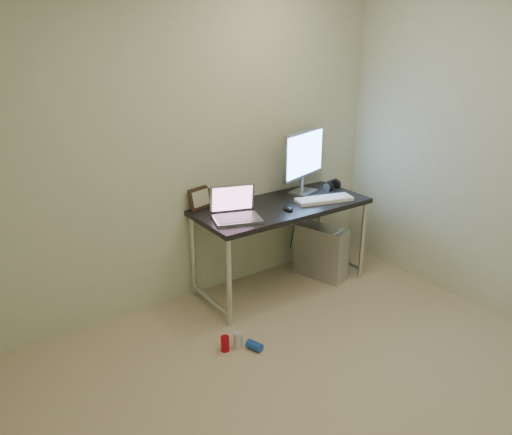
% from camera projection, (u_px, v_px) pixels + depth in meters
% --- Properties ---
extents(floor, '(3.50, 3.50, 0.00)m').
position_uv_depth(floor, '(344.00, 411.00, 2.91)').
color(floor, tan).
rests_on(floor, ground).
extents(wall_back, '(3.50, 0.02, 2.50)m').
position_uv_depth(wall_back, '(193.00, 147.00, 3.82)').
color(wall_back, beige).
rests_on(wall_back, ground).
extents(desk, '(1.46, 0.64, 0.75)m').
position_uv_depth(desk, '(282.00, 214.00, 4.11)').
color(desk, black).
rests_on(desk, ground).
extents(tower_computer, '(0.33, 0.49, 0.50)m').
position_uv_depth(tower_computer, '(321.00, 252.00, 4.44)').
color(tower_computer, '#B6B7BB').
rests_on(tower_computer, ground).
extents(cable_a, '(0.01, 0.16, 0.69)m').
position_uv_depth(cable_a, '(294.00, 225.00, 4.61)').
color(cable_a, black).
rests_on(cable_a, ground).
extents(cable_b, '(0.02, 0.11, 0.71)m').
position_uv_depth(cable_b, '(303.00, 226.00, 4.65)').
color(cable_b, black).
rests_on(cable_b, ground).
extents(can_red, '(0.08, 0.08, 0.11)m').
position_uv_depth(can_red, '(225.00, 344.00, 3.45)').
color(can_red, '#AD0816').
rests_on(can_red, ground).
extents(can_white, '(0.07, 0.07, 0.12)m').
position_uv_depth(can_white, '(238.00, 340.00, 3.48)').
color(can_white, silver).
rests_on(can_white, ground).
extents(can_blue, '(0.10, 0.13, 0.06)m').
position_uv_depth(can_blue, '(254.00, 346.00, 3.47)').
color(can_blue, blue).
rests_on(can_blue, ground).
extents(laptop, '(0.42, 0.38, 0.24)m').
position_uv_depth(laptop, '(235.00, 211.00, 3.77)').
color(laptop, '#B0B1B7').
rests_on(laptop, desk).
extents(monitor, '(0.57, 0.24, 0.55)m').
position_uv_depth(monitor, '(304.00, 157.00, 4.27)').
color(monitor, '#B0B1B7').
rests_on(monitor, desk).
extents(keyboard, '(0.51, 0.28, 0.03)m').
position_uv_depth(keyboard, '(324.00, 199.00, 4.16)').
color(keyboard, white).
rests_on(keyboard, desk).
extents(mouse_right, '(0.07, 0.10, 0.03)m').
position_uv_depth(mouse_right, '(344.00, 193.00, 4.32)').
color(mouse_right, black).
rests_on(mouse_right, desk).
extents(mouse_left, '(0.07, 0.11, 0.04)m').
position_uv_depth(mouse_left, '(288.00, 208.00, 3.94)').
color(mouse_left, black).
rests_on(mouse_left, desk).
extents(headphones, '(0.17, 0.10, 0.11)m').
position_uv_depth(headphones, '(332.00, 186.00, 4.48)').
color(headphones, black).
rests_on(headphones, desk).
extents(picture_frame, '(0.23, 0.12, 0.18)m').
position_uv_depth(picture_frame, '(200.00, 198.00, 3.96)').
color(picture_frame, black).
rests_on(picture_frame, desk).
extents(webcam, '(0.04, 0.03, 0.13)m').
position_uv_depth(webcam, '(220.00, 195.00, 4.00)').
color(webcam, silver).
rests_on(webcam, desk).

